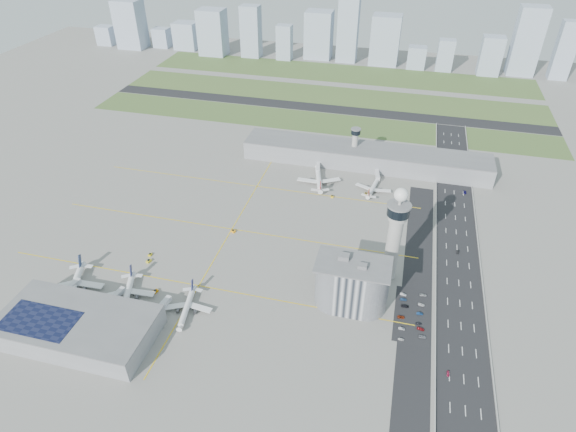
% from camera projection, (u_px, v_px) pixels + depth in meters
% --- Properties ---
extents(ground, '(1000.00, 1000.00, 0.00)m').
position_uv_depth(ground, '(275.00, 265.00, 310.97)').
color(ground, gray).
extents(grass_strip_0, '(480.00, 50.00, 0.08)m').
position_uv_depth(grass_strip_0, '(315.00, 122.00, 493.08)').
color(grass_strip_0, '#4F6931').
rests_on(grass_strip_0, ground).
extents(grass_strip_1, '(480.00, 60.00, 0.08)m').
position_uv_depth(grass_strip_1, '(328.00, 95.00, 552.45)').
color(grass_strip_1, '#3E5B2B').
rests_on(grass_strip_1, ground).
extents(grass_strip_2, '(480.00, 70.00, 0.08)m').
position_uv_depth(grass_strip_2, '(339.00, 73.00, 615.78)').
color(grass_strip_2, '#3A5428').
rests_on(grass_strip_2, ground).
extents(runway, '(480.00, 22.00, 0.10)m').
position_uv_depth(runway, '(322.00, 108.00, 522.36)').
color(runway, black).
rests_on(runway, ground).
extents(highway, '(28.00, 500.00, 0.10)m').
position_uv_depth(highway, '(459.00, 296.00, 287.73)').
color(highway, black).
rests_on(highway, ground).
extents(barrier_left, '(0.60, 500.00, 1.20)m').
position_uv_depth(barrier_left, '(436.00, 292.00, 290.24)').
color(barrier_left, '#9E9E99').
rests_on(barrier_left, ground).
extents(barrier_right, '(0.60, 500.00, 1.20)m').
position_uv_depth(barrier_right, '(484.00, 300.00, 284.59)').
color(barrier_right, '#9E9E99').
rests_on(barrier_right, ground).
extents(landside_road, '(18.00, 260.00, 0.08)m').
position_uv_depth(landside_road, '(416.00, 301.00, 284.86)').
color(landside_road, black).
rests_on(landside_road, ground).
extents(parking_lot, '(20.00, 44.00, 0.10)m').
position_uv_depth(parking_lot, '(412.00, 315.00, 275.76)').
color(parking_lot, black).
rests_on(parking_lot, ground).
extents(taxiway_line_h_0, '(260.00, 0.60, 0.01)m').
position_uv_depth(taxiway_line_h_0, '(199.00, 286.00, 295.29)').
color(taxiway_line_h_0, yellow).
rests_on(taxiway_line_h_0, ground).
extents(taxiway_line_h_1, '(260.00, 0.60, 0.01)m').
position_uv_depth(taxiway_line_h_1, '(232.00, 229.00, 342.78)').
color(taxiway_line_h_1, yellow).
rests_on(taxiway_line_h_1, ground).
extents(taxiway_line_h_2, '(260.00, 0.60, 0.01)m').
position_uv_depth(taxiway_line_h_2, '(257.00, 186.00, 390.28)').
color(taxiway_line_h_2, yellow).
rests_on(taxiway_line_h_2, ground).
extents(taxiway_line_v, '(0.60, 260.00, 0.01)m').
position_uv_depth(taxiway_line_v, '(232.00, 229.00, 342.78)').
color(taxiway_line_v, yellow).
rests_on(taxiway_line_v, ground).
extents(control_tower, '(14.00, 14.00, 64.50)m').
position_uv_depth(control_tower, '(395.00, 231.00, 282.56)').
color(control_tower, '#ADAAA5').
rests_on(control_tower, ground).
extents(secondary_tower, '(8.60, 8.60, 31.90)m').
position_uv_depth(secondary_tower, '(355.00, 143.00, 412.80)').
color(secondary_tower, '#ADAAA5').
rests_on(secondary_tower, ground).
extents(admin_building, '(42.00, 24.00, 33.50)m').
position_uv_depth(admin_building, '(352.00, 284.00, 274.23)').
color(admin_building, '#B2B2B7').
rests_on(admin_building, ground).
extents(terminal_pier, '(210.00, 32.00, 15.80)m').
position_uv_depth(terminal_pier, '(365.00, 156.00, 415.49)').
color(terminal_pier, gray).
rests_on(terminal_pier, ground).
extents(near_terminal, '(84.00, 42.00, 13.00)m').
position_uv_depth(near_terminal, '(77.00, 326.00, 260.10)').
color(near_terminal, gray).
rests_on(near_terminal, ground).
extents(airplane_near_a, '(47.66, 51.58, 11.82)m').
position_uv_depth(airplane_near_a, '(72.00, 283.00, 288.42)').
color(airplane_near_a, white).
rests_on(airplane_near_a, ground).
extents(airplane_near_b, '(43.02, 46.56, 10.67)m').
position_uv_depth(airplane_near_b, '(126.00, 292.00, 283.43)').
color(airplane_near_b, white).
rests_on(airplane_near_b, ground).
extents(airplane_near_c, '(35.31, 39.60, 9.81)m').
position_uv_depth(airplane_near_c, '(186.00, 305.00, 274.92)').
color(airplane_near_c, white).
rests_on(airplane_near_c, ground).
extents(airplane_far_a, '(45.25, 49.76, 11.79)m').
position_uv_depth(airplane_far_a, '(319.00, 176.00, 392.10)').
color(airplane_far_a, white).
rests_on(airplane_far_a, ground).
extents(airplane_far_b, '(34.00, 38.32, 9.61)m').
position_uv_depth(airplane_far_b, '(374.00, 185.00, 382.77)').
color(airplane_far_b, white).
rests_on(airplane_far_b, ground).
extents(jet_bridge_near_0, '(5.39, 14.31, 5.70)m').
position_uv_depth(jet_bridge_near_0, '(63.00, 296.00, 283.84)').
color(jet_bridge_near_0, silver).
rests_on(jet_bridge_near_0, ground).
extents(jet_bridge_near_1, '(5.39, 14.31, 5.70)m').
position_uv_depth(jet_bridge_near_1, '(108.00, 305.00, 277.78)').
color(jet_bridge_near_1, silver).
rests_on(jet_bridge_near_1, ground).
extents(jet_bridge_near_2, '(5.39, 14.31, 5.70)m').
position_uv_depth(jet_bridge_near_2, '(155.00, 315.00, 271.73)').
color(jet_bridge_near_2, silver).
rests_on(jet_bridge_near_2, ground).
extents(jet_bridge_far_0, '(5.39, 14.31, 5.70)m').
position_uv_depth(jet_bridge_far_0, '(318.00, 165.00, 413.41)').
color(jet_bridge_far_0, silver).
rests_on(jet_bridge_far_0, ground).
extents(jet_bridge_far_1, '(5.39, 14.31, 5.70)m').
position_uv_depth(jet_bridge_far_1, '(376.00, 172.00, 403.32)').
color(jet_bridge_far_1, silver).
rests_on(jet_bridge_far_1, ground).
extents(tug_0, '(3.12, 3.78, 1.89)m').
position_uv_depth(tug_0, '(149.00, 261.00, 312.98)').
color(tug_0, gold).
rests_on(tug_0, ground).
extents(tug_1, '(1.93, 2.77, 1.59)m').
position_uv_depth(tug_1, '(150.00, 254.00, 318.47)').
color(tug_1, gold).
rests_on(tug_1, ground).
extents(tug_2, '(3.04, 3.62, 1.80)m').
position_uv_depth(tug_2, '(155.00, 291.00, 290.20)').
color(tug_2, '#CF7A02').
rests_on(tug_2, ground).
extents(tug_3, '(3.87, 3.47, 1.87)m').
position_uv_depth(tug_3, '(233.00, 231.00, 339.44)').
color(tug_3, orange).
rests_on(tug_3, ground).
extents(tug_4, '(2.64, 3.30, 1.68)m').
position_uv_depth(tug_4, '(332.00, 196.00, 376.44)').
color(tug_4, yellow).
rests_on(tug_4, ground).
extents(tug_5, '(2.19, 3.15, 1.81)m').
position_uv_depth(tug_5, '(366.00, 194.00, 379.44)').
color(tug_5, gold).
rests_on(tug_5, ground).
extents(car_lot_0, '(3.35, 1.43, 1.13)m').
position_uv_depth(car_lot_0, '(401.00, 339.00, 260.44)').
color(car_lot_0, silver).
rests_on(car_lot_0, ground).
extents(car_lot_1, '(3.62, 1.35, 1.18)m').
position_uv_depth(car_lot_1, '(402.00, 329.00, 266.50)').
color(car_lot_1, '#9D9DA1').
rests_on(car_lot_1, ground).
extents(car_lot_2, '(4.28, 2.29, 1.14)m').
position_uv_depth(car_lot_2, '(401.00, 317.00, 273.53)').
color(car_lot_2, maroon).
rests_on(car_lot_2, ground).
extents(car_lot_3, '(4.48, 2.09, 1.26)m').
position_uv_depth(car_lot_3, '(405.00, 306.00, 280.45)').
color(car_lot_3, black).
rests_on(car_lot_3, ground).
extents(car_lot_4, '(4.00, 1.90, 1.32)m').
position_uv_depth(car_lot_4, '(403.00, 299.00, 284.90)').
color(car_lot_4, navy).
rests_on(car_lot_4, ground).
extents(car_lot_5, '(3.84, 1.81, 1.22)m').
position_uv_depth(car_lot_5, '(403.00, 294.00, 288.31)').
color(car_lot_5, silver).
rests_on(car_lot_5, ground).
extents(car_lot_6, '(4.07, 2.05, 1.10)m').
position_uv_depth(car_lot_6, '(422.00, 337.00, 261.79)').
color(car_lot_6, gray).
rests_on(car_lot_6, ground).
extents(car_lot_7, '(4.38, 2.34, 1.21)m').
position_uv_depth(car_lot_7, '(421.00, 329.00, 266.29)').
color(car_lot_7, maroon).
rests_on(car_lot_7, ground).
extents(car_lot_8, '(3.46, 1.80, 1.12)m').
position_uv_depth(car_lot_8, '(419.00, 323.00, 269.63)').
color(car_lot_8, '#24252E').
rests_on(car_lot_8, ground).
extents(car_lot_9, '(3.82, 1.78, 1.21)m').
position_uv_depth(car_lot_9, '(420.00, 314.00, 275.64)').
color(car_lot_9, navy).
rests_on(car_lot_9, ground).
extents(car_lot_10, '(4.18, 2.46, 1.09)m').
position_uv_depth(car_lot_10, '(421.00, 305.00, 281.44)').
color(car_lot_10, silver).
rests_on(car_lot_10, ground).
extents(car_lot_11, '(4.36, 2.31, 1.20)m').
position_uv_depth(car_lot_11, '(423.00, 295.00, 287.93)').
color(car_lot_11, '#94979A').
rests_on(car_lot_11, ground).
extents(car_hw_0, '(1.36, 3.35, 1.14)m').
position_uv_depth(car_hw_0, '(448.00, 374.00, 242.37)').
color(car_hw_0, '#A31D43').
rests_on(car_hw_0, ground).
extents(car_hw_1, '(1.80, 3.84, 1.22)m').
position_uv_depth(car_hw_1, '(458.00, 252.00, 320.95)').
color(car_hw_1, black).
rests_on(car_hw_1, ground).
extents(car_hw_2, '(2.13, 4.59, 1.27)m').
position_uv_depth(car_hw_2, '(465.00, 192.00, 381.77)').
color(car_hw_2, '#120E4E').
rests_on(car_hw_2, ground).
extents(car_hw_4, '(1.59, 3.42, 1.13)m').
position_uv_depth(car_hw_4, '(445.00, 157.00, 429.43)').
color(car_hw_4, '#A9A9A9').
rests_on(car_hw_4, ground).
extents(skyline_bldg_0, '(24.05, 19.24, 26.50)m').
position_uv_depth(skyline_bldg_0, '(106.00, 35.00, 713.37)').
color(skyline_bldg_0, '#9EADC1').
rests_on(skyline_bldg_0, ground).
extents(skyline_bldg_1, '(37.63, 30.10, 65.60)m').
position_uv_depth(skyline_bldg_1, '(130.00, 24.00, 689.46)').
color(skyline_bldg_1, '#9EADC1').
rests_on(skyline_bldg_1, ground).
extents(skyline_bldg_2, '(22.81, 18.25, 26.79)m').
position_uv_depth(skyline_bldg_2, '(162.00, 38.00, 702.52)').
color(skyline_bldg_2, '#9EADC1').
rests_on(skyline_bldg_2, ground).
extents(skyline_bldg_3, '(32.30, 25.84, 36.93)m').
position_uv_depth(skyline_bldg_3, '(186.00, 36.00, 692.73)').
color(skyline_bldg_3, '#9EADC1').
rests_on(skyline_bldg_3, ground).
extents(skyline_bldg_4, '(35.81, 28.65, 60.36)m').
position_uv_depth(skyline_bldg_4, '(213.00, 32.00, 663.48)').
color(skyline_bldg_4, '#9EADC1').
rests_on(skyline_bldg_4, ground).
extents(skyline_bldg_5, '(25.49, 20.39, 66.89)m').
position_uv_depth(skyline_bldg_5, '(251.00, 32.00, 654.17)').
color(skyline_bldg_5, '#9EADC1').
rests_on(skyline_bldg_5, ground).
extents(skyline_bldg_6, '(20.04, 16.03, 45.20)m').
position_uv_depth(skyline_bldg_6, '(284.00, 42.00, 649.46)').
color(skyline_bldg_6, '#9EADC1').
rests_on(skyline_bldg_6, ground).
extents(skyline_bldg_7, '(35.76, 28.61, 61.22)m').
position_uv_depth(skyline_bldg_7, '(319.00, 35.00, 651.14)').
color(skyline_bldg_7, '#9EADC1').
rests_on(skyline_bldg_7, ground).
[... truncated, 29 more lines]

